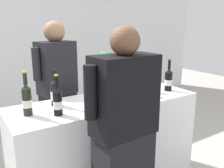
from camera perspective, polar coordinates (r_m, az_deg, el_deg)
wall_back at (r=4.63m, az=-18.65°, el=10.12°), size 8.00×0.10×2.80m
counter at (r=2.51m, az=-1.08°, el=-14.21°), size 1.83×0.62×0.96m
wine_bottle_0 at (r=2.28m, az=0.77°, el=-0.92°), size 0.07×0.07×0.32m
wine_bottle_1 at (r=2.02m, az=-19.40°, el=-3.45°), size 0.07×0.07×0.36m
wine_bottle_2 at (r=1.96m, az=-12.68°, el=-3.89°), size 0.07×0.07×0.33m
wine_bottle_3 at (r=2.68m, az=13.15°, el=0.96°), size 0.08×0.08×0.34m
wine_bottle_4 at (r=2.21m, az=-2.76°, el=-1.57°), size 0.08×0.08×0.33m
wine_bottle_5 at (r=2.65m, az=6.20°, el=0.84°), size 0.08×0.08×0.29m
wine_bottle_6 at (r=2.46m, az=7.52°, el=-0.19°), size 0.09×0.09×0.32m
wine_bottle_7 at (r=2.19m, az=-13.32°, el=-1.94°), size 0.08×0.08×0.33m
wine_bottle_8 at (r=2.59m, az=8.26°, el=0.87°), size 0.08×0.08×0.34m
wine_glass at (r=2.43m, az=4.63°, el=0.31°), size 0.08×0.08×0.20m
person_server at (r=2.76m, az=-12.54°, el=-3.77°), size 0.53×0.32×1.69m
person_guest at (r=1.79m, az=2.73°, el=-14.76°), size 0.61×0.26×1.66m
potted_shrub at (r=3.76m, az=-0.71°, el=0.28°), size 0.54×0.52×1.27m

